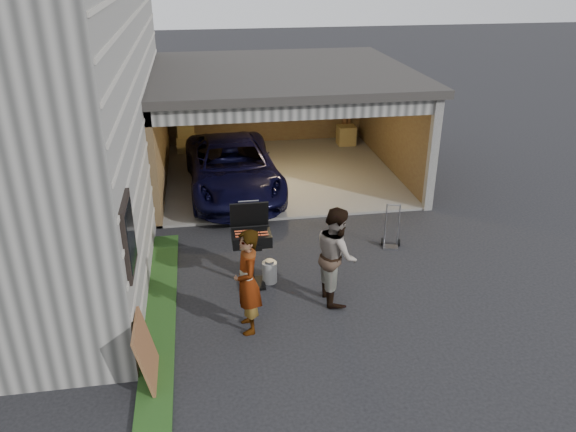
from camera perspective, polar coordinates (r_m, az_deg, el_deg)
name	(u,v)px	position (r m, az deg, el deg)	size (l,w,h in m)	color
ground	(292,307)	(9.93, 0.40, -9.20)	(80.00, 80.00, 0.00)	black
groundcover_strip	(158,355)	(9.05, -13.09, -13.63)	(0.50, 8.00, 0.06)	#193814
garage	(278,105)	(15.48, -1.01, 11.20)	(6.80, 6.30, 2.90)	#605E59
minivan	(232,170)	(14.24, -5.66, 4.71)	(2.18, 4.72, 1.31)	black
woman	(248,282)	(8.94, -4.14, -6.70)	(0.65, 0.43, 1.79)	#CAE4FE
man	(336,255)	(9.74, 4.92, -3.93)	(0.86, 0.67, 1.76)	#421C1A
bbq_grill	(251,240)	(10.11, -3.75, -2.45)	(0.70, 0.61, 1.56)	black
propane_tank	(270,272)	(10.52, -1.88, -5.72)	(0.27, 0.27, 0.41)	#AEADAA
plywood_panel	(146,353)	(8.38, -14.20, -13.30)	(0.04, 0.90, 1.00)	brown
hand_truck	(391,239)	(11.94, 10.42, -2.28)	(0.42, 0.37, 0.96)	gray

